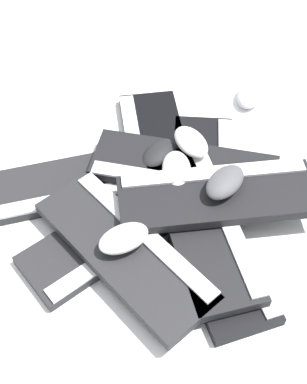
{
  "coord_description": "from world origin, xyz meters",
  "views": [
    {
      "loc": [
        0.71,
        0.39,
        0.99
      ],
      "look_at": [
        0.01,
        0.07,
        0.04
      ],
      "focal_mm": 50.0,
      "sensor_mm": 36.0,
      "label": 1
    }
  ],
  "objects_px": {
    "mouse_1": "(159,154)",
    "mouse_6": "(249,95)",
    "keyboard_4": "(73,184)",
    "mouse_3": "(176,169)",
    "mouse_2": "(124,238)",
    "keyboard_2": "(204,184)",
    "keyboard_3": "(156,154)",
    "keyboard_0": "(117,231)",
    "keyboard_7": "(202,223)",
    "keyboard_6": "(184,168)",
    "mouse_4": "(191,142)",
    "keyboard_8": "(218,195)",
    "mouse_5": "(225,182)",
    "keyboard_5": "(125,250)",
    "keyboard_1": "(209,244)"
  },
  "relations": [
    {
      "from": "keyboard_4",
      "to": "mouse_4",
      "type": "relative_size",
      "value": 3.96
    },
    {
      "from": "keyboard_7",
      "to": "keyboard_8",
      "type": "bearing_deg",
      "value": 170.12
    },
    {
      "from": "mouse_4",
      "to": "keyboard_5",
      "type": "bearing_deg",
      "value": 122.54
    },
    {
      "from": "keyboard_2",
      "to": "mouse_2",
      "type": "relative_size",
      "value": 4.22
    },
    {
      "from": "keyboard_0",
      "to": "keyboard_1",
      "type": "xyz_separation_m",
      "value": [
        -0.05,
        0.2,
        0.0
      ]
    },
    {
      "from": "keyboard_6",
      "to": "mouse_4",
      "type": "bearing_deg",
      "value": -174.04
    },
    {
      "from": "keyboard_7",
      "to": "keyboard_8",
      "type": "xyz_separation_m",
      "value": [
        -0.06,
        0.01,
        0.03
      ]
    },
    {
      "from": "keyboard_0",
      "to": "mouse_2",
      "type": "distance_m",
      "value": 0.1
    },
    {
      "from": "mouse_3",
      "to": "mouse_6",
      "type": "height_order",
      "value": "mouse_3"
    },
    {
      "from": "mouse_4",
      "to": "mouse_2",
      "type": "bearing_deg",
      "value": 121.83
    },
    {
      "from": "keyboard_6",
      "to": "mouse_5",
      "type": "bearing_deg",
      "value": 64.15
    },
    {
      "from": "keyboard_2",
      "to": "mouse_1",
      "type": "relative_size",
      "value": 4.22
    },
    {
      "from": "keyboard_2",
      "to": "keyboard_3",
      "type": "bearing_deg",
      "value": -106.57
    },
    {
      "from": "keyboard_2",
      "to": "mouse_5",
      "type": "xyz_separation_m",
      "value": [
        0.06,
        0.06,
        0.1
      ]
    },
    {
      "from": "keyboard_8",
      "to": "mouse_1",
      "type": "bearing_deg",
      "value": -114.7
    },
    {
      "from": "keyboard_7",
      "to": "keyboard_3",
      "type": "bearing_deg",
      "value": -133.19
    },
    {
      "from": "keyboard_5",
      "to": "keyboard_6",
      "type": "distance_m",
      "value": 0.27
    },
    {
      "from": "keyboard_0",
      "to": "mouse_5",
      "type": "bearing_deg",
      "value": 128.59
    },
    {
      "from": "keyboard_0",
      "to": "mouse_4",
      "type": "height_order",
      "value": "mouse_4"
    },
    {
      "from": "keyboard_0",
      "to": "keyboard_4",
      "type": "xyz_separation_m",
      "value": [
        -0.08,
        -0.16,
        0.0
      ]
    },
    {
      "from": "mouse_1",
      "to": "keyboard_5",
      "type": "bearing_deg",
      "value": -157.58
    },
    {
      "from": "keyboard_6",
      "to": "mouse_5",
      "type": "relative_size",
      "value": 4.2
    },
    {
      "from": "keyboard_7",
      "to": "keyboard_8",
      "type": "height_order",
      "value": "keyboard_8"
    },
    {
      "from": "mouse_4",
      "to": "keyboard_4",
      "type": "bearing_deg",
      "value": 75.3
    },
    {
      "from": "keyboard_4",
      "to": "mouse_3",
      "type": "bearing_deg",
      "value": 111.38
    },
    {
      "from": "mouse_2",
      "to": "keyboard_3",
      "type": "bearing_deg",
      "value": 48.82
    },
    {
      "from": "keyboard_6",
      "to": "keyboard_8",
      "type": "height_order",
      "value": "keyboard_8"
    },
    {
      "from": "keyboard_3",
      "to": "mouse_2",
      "type": "xyz_separation_m",
      "value": [
        0.3,
        0.06,
        0.07
      ]
    },
    {
      "from": "keyboard_0",
      "to": "keyboard_7",
      "type": "height_order",
      "value": "keyboard_7"
    },
    {
      "from": "keyboard_6",
      "to": "keyboard_3",
      "type": "bearing_deg",
      "value": -115.1
    },
    {
      "from": "keyboard_0",
      "to": "keyboard_8",
      "type": "distance_m",
      "value": 0.24
    },
    {
      "from": "keyboard_3",
      "to": "mouse_1",
      "type": "bearing_deg",
      "value": 35.87
    },
    {
      "from": "keyboard_0",
      "to": "keyboard_5",
      "type": "distance_m",
      "value": 0.08
    },
    {
      "from": "keyboard_3",
      "to": "keyboard_7",
      "type": "bearing_deg",
      "value": 46.81
    },
    {
      "from": "mouse_6",
      "to": "mouse_2",
      "type": "bearing_deg",
      "value": 167.27
    },
    {
      "from": "keyboard_0",
      "to": "mouse_1",
      "type": "bearing_deg",
      "value": 178.52
    },
    {
      "from": "keyboard_0",
      "to": "keyboard_3",
      "type": "height_order",
      "value": "same"
    },
    {
      "from": "keyboard_3",
      "to": "keyboard_8",
      "type": "distance_m",
      "value": 0.23
    },
    {
      "from": "mouse_1",
      "to": "mouse_6",
      "type": "distance_m",
      "value": 0.36
    },
    {
      "from": "keyboard_2",
      "to": "mouse_4",
      "type": "xyz_separation_m",
      "value": [
        -0.05,
        -0.06,
        0.07
      ]
    },
    {
      "from": "keyboard_6",
      "to": "keyboard_7",
      "type": "height_order",
      "value": "same"
    },
    {
      "from": "keyboard_5",
      "to": "keyboard_8",
      "type": "height_order",
      "value": "keyboard_8"
    },
    {
      "from": "keyboard_5",
      "to": "mouse_6",
      "type": "distance_m",
      "value": 0.62
    },
    {
      "from": "mouse_2",
      "to": "keyboard_6",
      "type": "bearing_deg",
      "value": 30.93
    },
    {
      "from": "mouse_2",
      "to": "keyboard_8",
      "type": "bearing_deg",
      "value": 2.15
    },
    {
      "from": "keyboard_6",
      "to": "mouse_4",
      "type": "height_order",
      "value": "mouse_4"
    },
    {
      "from": "keyboard_4",
      "to": "mouse_1",
      "type": "distance_m",
      "value": 0.22
    },
    {
      "from": "mouse_1",
      "to": "mouse_2",
      "type": "relative_size",
      "value": 1.0
    },
    {
      "from": "keyboard_4",
      "to": "mouse_3",
      "type": "xyz_separation_m",
      "value": [
        -0.09,
        0.23,
        0.07
      ]
    },
    {
      "from": "mouse_4",
      "to": "mouse_1",
      "type": "bearing_deg",
      "value": 68.67
    }
  ]
}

